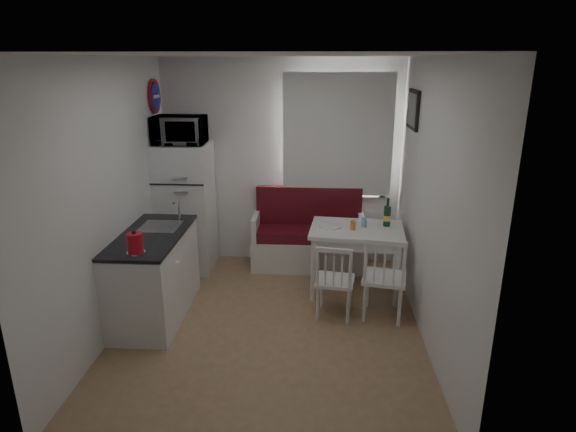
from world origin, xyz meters
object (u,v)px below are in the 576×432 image
kettle (135,243)px  wine_bottle (387,212)px  bench (308,241)px  chair_right (386,270)px  fridge (186,207)px  microwave (179,130)px  dining_table (357,235)px  kitchen_counter (155,275)px  chair_left (336,274)px

kettle → wine_bottle: kettle is taller
kettle → bench: bearing=51.5°
chair_right → kettle: size_ratio=2.24×
fridge → wine_bottle: size_ratio=4.98×
microwave → wine_bottle: size_ratio=1.86×
chair_right → dining_table: bearing=121.5°
kitchen_counter → fridge: (0.02, 1.24, 0.35)m
dining_table → kettle: 2.41m
kitchen_counter → wine_bottle: bearing=17.5°
fridge → microwave: (0.00, -0.05, 0.97)m
chair_left → kitchen_counter: bearing=-170.8°
fridge → kettle: 1.79m
dining_table → kettle: (-2.06, -1.21, 0.33)m
chair_left → chair_right: 0.50m
kitchen_counter → microwave: size_ratio=2.20×
fridge → kettle: bearing=-89.0°
fridge → kitchen_counter: bearing=-90.9°
dining_table → chair_left: 0.72m
microwave → dining_table: bearing=-14.1°
wine_bottle → chair_right: bearing=-96.8°
microwave → kettle: bearing=-89.0°
dining_table → fridge: (-2.09, 0.57, 0.12)m
bench → kettle: 2.51m
kitchen_counter → fridge: size_ratio=0.82×
chair_right → fridge: (-2.34, 1.24, 0.24)m
chair_left → fridge: fridge is taller
kettle → wine_bottle: 2.73m
dining_table → microwave: 2.41m
chair_right → wine_bottle: bearing=94.1°
microwave → chair_left: bearing=-32.6°
chair_right → wine_bottle: size_ratio=1.54×
chair_right → fridge: size_ratio=0.31×
microwave → wine_bottle: (2.43, -0.42, -0.84)m
kettle → wine_bottle: bearing=28.6°
fridge → kettle: (0.03, -1.78, 0.21)m
bench → kitchen_counter: bearing=-138.9°
bench → wine_bottle: bearing=-33.2°
chair_left → kettle: (-1.81, -0.55, 0.51)m
bench → chair_left: 1.38m
kitchen_counter → kettle: size_ratio=5.95×
dining_table → microwave: size_ratio=1.82×
bench → chair_right: bench is taller
kitchen_counter → microwave: microwave is taller
kitchen_counter → bench: bearing=41.1°
kitchen_counter → wine_bottle: 2.61m
bench → dining_table: 0.95m
kitchen_counter → chair_left: size_ratio=3.02×
kettle → wine_bottle: size_ratio=0.69×
chair_left → wine_bottle: bearing=60.6°
bench → dining_table: size_ratio=1.30×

